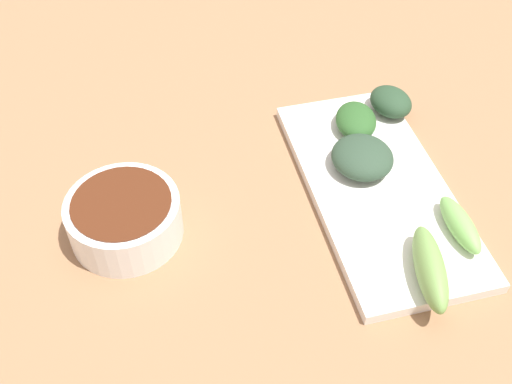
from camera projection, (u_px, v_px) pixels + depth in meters
name	position (u px, v px, depth m)	size (l,w,h in m)	color
tabletop	(291.00, 224.00, 0.62)	(2.10, 2.10, 0.02)	#966E4B
sauce_bowl	(124.00, 217.00, 0.58)	(0.11, 0.11, 0.04)	white
serving_plate	(377.00, 189.00, 0.63)	(0.13, 0.28, 0.01)	white
broccoli_leafy_0	(356.00, 120.00, 0.67)	(0.04, 0.06, 0.02)	#2C5B27
broccoli_stalk_1	(460.00, 224.00, 0.57)	(0.02, 0.07, 0.02)	#79BA5B
broccoli_leafy_2	(391.00, 102.00, 0.69)	(0.04, 0.05, 0.03)	#28452C
broccoli_leafy_3	(362.00, 157.00, 0.63)	(0.06, 0.07, 0.03)	#2E4733
broccoli_stalk_4	(430.00, 268.00, 0.53)	(0.02, 0.09, 0.03)	#73A250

